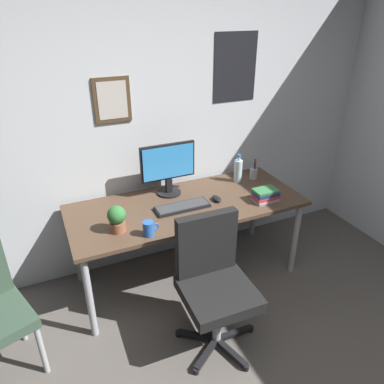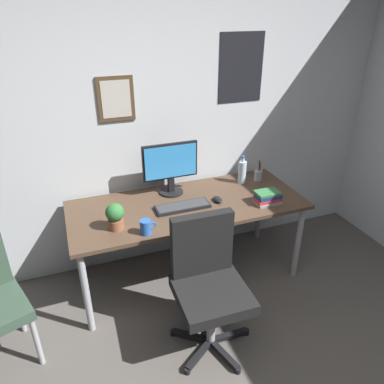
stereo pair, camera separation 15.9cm
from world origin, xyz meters
name	(u,v)px [view 2 (the right image)]	position (x,y,z in m)	size (l,w,h in m)	color
wall_back	(151,119)	(0.00, 2.15, 1.30)	(4.40, 0.10, 2.60)	silver
desk	(188,210)	(0.15, 1.69, 0.66)	(1.87, 0.77, 0.72)	#4C3828
office_chair	(208,279)	(0.04, 1.01, 0.53)	(0.55, 0.57, 0.95)	black
monitor	(170,166)	(0.08, 1.91, 0.96)	(0.46, 0.20, 0.43)	black
keyboard	(183,206)	(0.08, 1.63, 0.74)	(0.43, 0.15, 0.03)	black
computer_mouse	(218,199)	(0.38, 1.63, 0.74)	(0.06, 0.11, 0.04)	black
water_bottle	(242,172)	(0.73, 1.88, 0.83)	(0.07, 0.07, 0.25)	silver
coffee_mug_near	(146,227)	(-0.27, 1.38, 0.78)	(0.11, 0.08, 0.10)	#2659B2
potted_plant	(115,216)	(-0.45, 1.52, 0.83)	(0.13, 0.13, 0.20)	brown
pen_cup	(258,175)	(0.89, 1.87, 0.78)	(0.07, 0.07, 0.20)	#9EA0A5
book_stack_left	(268,197)	(0.75, 1.47, 0.77)	(0.21, 0.14, 0.10)	gray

